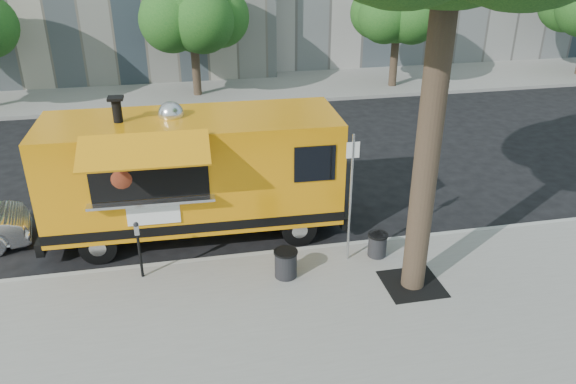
{
  "coord_description": "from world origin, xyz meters",
  "views": [
    {
      "loc": [
        -1.95,
        -11.91,
        7.08
      ],
      "look_at": [
        0.49,
        0.0,
        1.2
      ],
      "focal_mm": 35.0,
      "sensor_mm": 36.0,
      "label": 1
    }
  ],
  "objects_px": {
    "far_tree_c": "(398,6)",
    "parking_meter": "(138,243)",
    "far_tree_b": "(192,8)",
    "food_truck": "(193,172)",
    "trash_bin_right": "(286,263)",
    "sign_post": "(351,191)",
    "trash_bin_left": "(377,244)"
  },
  "relations": [
    {
      "from": "trash_bin_right",
      "to": "far_tree_c",
      "type": "bearing_deg",
      "value": 60.98
    },
    {
      "from": "parking_meter",
      "to": "trash_bin_right",
      "type": "bearing_deg",
      "value": -11.19
    },
    {
      "from": "trash_bin_right",
      "to": "parking_meter",
      "type": "bearing_deg",
      "value": 168.81
    },
    {
      "from": "parking_meter",
      "to": "food_truck",
      "type": "bearing_deg",
      "value": 56.39
    },
    {
      "from": "far_tree_b",
      "to": "trash_bin_right",
      "type": "bearing_deg",
      "value": -85.94
    },
    {
      "from": "far_tree_b",
      "to": "far_tree_c",
      "type": "height_order",
      "value": "far_tree_b"
    },
    {
      "from": "far_tree_c",
      "to": "sign_post",
      "type": "relative_size",
      "value": 1.74
    },
    {
      "from": "far_tree_c",
      "to": "parking_meter",
      "type": "distance_m",
      "value": 17.82
    },
    {
      "from": "sign_post",
      "to": "far_tree_b",
      "type": "bearing_deg",
      "value": 100.15
    },
    {
      "from": "far_tree_c",
      "to": "parking_meter",
      "type": "relative_size",
      "value": 3.9
    },
    {
      "from": "far_tree_b",
      "to": "food_truck",
      "type": "xyz_separation_m",
      "value": [
        -0.72,
        -12.13,
        -2.16
      ]
    },
    {
      "from": "far_tree_b",
      "to": "far_tree_c",
      "type": "xyz_separation_m",
      "value": [
        9.0,
        -0.3,
        -0.12
      ]
    },
    {
      "from": "far_tree_b",
      "to": "trash_bin_right",
      "type": "height_order",
      "value": "far_tree_b"
    },
    {
      "from": "far_tree_b",
      "to": "far_tree_c",
      "type": "relative_size",
      "value": 1.06
    },
    {
      "from": "far_tree_b",
      "to": "sign_post",
      "type": "bearing_deg",
      "value": -79.85
    },
    {
      "from": "parking_meter",
      "to": "food_truck",
      "type": "height_order",
      "value": "food_truck"
    },
    {
      "from": "sign_post",
      "to": "food_truck",
      "type": "distance_m",
      "value": 3.9
    },
    {
      "from": "food_truck",
      "to": "trash_bin_left",
      "type": "height_order",
      "value": "food_truck"
    },
    {
      "from": "far_tree_b",
      "to": "food_truck",
      "type": "relative_size",
      "value": 0.76
    },
    {
      "from": "parking_meter",
      "to": "trash_bin_left",
      "type": "xyz_separation_m",
      "value": [
        5.25,
        -0.2,
        -0.54
      ]
    },
    {
      "from": "far_tree_b",
      "to": "sign_post",
      "type": "relative_size",
      "value": 1.83
    },
    {
      "from": "sign_post",
      "to": "trash_bin_left",
      "type": "height_order",
      "value": "sign_post"
    },
    {
      "from": "sign_post",
      "to": "parking_meter",
      "type": "xyz_separation_m",
      "value": [
        -4.55,
        0.2,
        -0.87
      ]
    },
    {
      "from": "far_tree_b",
      "to": "food_truck",
      "type": "height_order",
      "value": "far_tree_b"
    },
    {
      "from": "food_truck",
      "to": "far_tree_b",
      "type": "bearing_deg",
      "value": 88.15
    },
    {
      "from": "trash_bin_left",
      "to": "food_truck",
      "type": "bearing_deg",
      "value": 151.91
    },
    {
      "from": "far_tree_c",
      "to": "food_truck",
      "type": "distance_m",
      "value": 15.45
    },
    {
      "from": "far_tree_c",
      "to": "trash_bin_right",
      "type": "xyz_separation_m",
      "value": [
        -7.96,
        -14.35,
        -3.23
      ]
    },
    {
      "from": "trash_bin_left",
      "to": "far_tree_b",
      "type": "bearing_deg",
      "value": 102.86
    },
    {
      "from": "trash_bin_left",
      "to": "trash_bin_right",
      "type": "height_order",
      "value": "trash_bin_right"
    },
    {
      "from": "sign_post",
      "to": "trash_bin_right",
      "type": "bearing_deg",
      "value": -165.13
    },
    {
      "from": "sign_post",
      "to": "trash_bin_right",
      "type": "distance_m",
      "value": 2.08
    }
  ]
}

